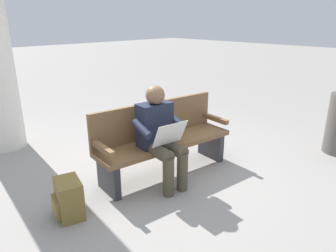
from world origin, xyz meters
The scene contains 4 objects.
ground_plane centered at (0.00, 0.00, 0.00)m, with size 40.00×40.00×0.00m, color gray.
bench_near centered at (-0.01, -0.07, 0.46)m, with size 1.84×0.69×0.90m.
person_seated centered at (0.21, 0.14, 0.63)m, with size 0.60×0.60×1.18m.
backpack centered at (1.33, -0.01, 0.19)m, with size 0.33×0.39×0.39m.
Camera 1 is at (2.47, 2.62, 1.89)m, focal length 33.36 mm.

